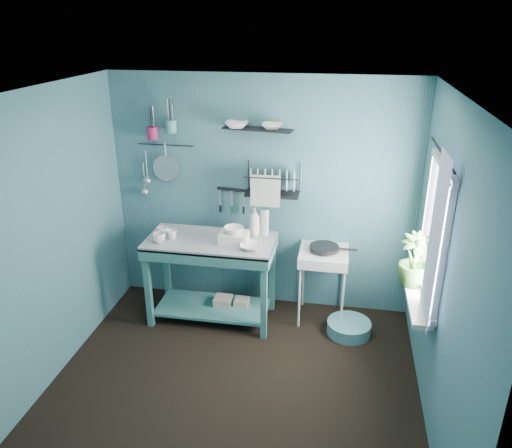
% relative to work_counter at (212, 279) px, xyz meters
% --- Properties ---
extents(floor, '(3.20, 3.20, 0.00)m').
position_rel_work_counter_xyz_m(floor, '(0.45, -1.04, -0.46)').
color(floor, black).
rests_on(floor, ground).
extents(ceiling, '(3.20, 3.20, 0.00)m').
position_rel_work_counter_xyz_m(ceiling, '(0.45, -1.04, 2.04)').
color(ceiling, silver).
rests_on(ceiling, ground).
extents(wall_back, '(3.20, 0.00, 3.20)m').
position_rel_work_counter_xyz_m(wall_back, '(0.45, 0.46, 0.79)').
color(wall_back, '#35626D').
rests_on(wall_back, ground).
extents(wall_front, '(3.20, 0.00, 3.20)m').
position_rel_work_counter_xyz_m(wall_front, '(0.45, -2.54, 0.79)').
color(wall_front, '#35626D').
rests_on(wall_front, ground).
extents(wall_left, '(0.00, 3.00, 3.00)m').
position_rel_work_counter_xyz_m(wall_left, '(-1.15, -1.04, 0.79)').
color(wall_left, '#35626D').
rests_on(wall_left, ground).
extents(wall_right, '(0.00, 3.00, 3.00)m').
position_rel_work_counter_xyz_m(wall_right, '(2.05, -1.04, 0.79)').
color(wall_right, '#35626D').
rests_on(wall_right, ground).
extents(work_counter, '(1.32, 0.71, 0.92)m').
position_rel_work_counter_xyz_m(work_counter, '(0.00, 0.00, 0.00)').
color(work_counter, '#377473').
rests_on(work_counter, floor).
extents(mug_left, '(0.12, 0.12, 0.10)m').
position_rel_work_counter_xyz_m(mug_left, '(-0.48, -0.16, 0.51)').
color(mug_left, white).
rests_on(mug_left, work_counter).
extents(mug_mid, '(0.14, 0.14, 0.09)m').
position_rel_work_counter_xyz_m(mug_mid, '(-0.38, -0.06, 0.50)').
color(mug_mid, white).
rests_on(mug_mid, work_counter).
extents(mug_right, '(0.17, 0.17, 0.10)m').
position_rel_work_counter_xyz_m(mug_right, '(-0.50, 0.00, 0.51)').
color(mug_right, white).
rests_on(mug_right, work_counter).
extents(wash_tub, '(0.28, 0.22, 0.10)m').
position_rel_work_counter_xyz_m(wash_tub, '(0.25, -0.02, 0.51)').
color(wash_tub, silver).
rests_on(wash_tub, work_counter).
extents(tub_bowl, '(0.19, 0.19, 0.06)m').
position_rel_work_counter_xyz_m(tub_bowl, '(0.25, -0.02, 0.59)').
color(tub_bowl, white).
rests_on(tub_bowl, wash_tub).
extents(soap_bottle, '(0.11, 0.12, 0.30)m').
position_rel_work_counter_xyz_m(soap_bottle, '(0.42, 0.20, 0.61)').
color(soap_bottle, silver).
rests_on(soap_bottle, work_counter).
extents(water_bottle, '(0.09, 0.09, 0.28)m').
position_rel_work_counter_xyz_m(water_bottle, '(0.52, 0.22, 0.60)').
color(water_bottle, silver).
rests_on(water_bottle, work_counter).
extents(counter_bowl, '(0.22, 0.22, 0.05)m').
position_rel_work_counter_xyz_m(counter_bowl, '(0.45, -0.15, 0.48)').
color(counter_bowl, white).
rests_on(counter_bowl, work_counter).
extents(hotplate_stand, '(0.55, 0.55, 0.79)m').
position_rel_work_counter_xyz_m(hotplate_stand, '(1.14, 0.20, -0.06)').
color(hotplate_stand, silver).
rests_on(hotplate_stand, floor).
extents(frying_pan, '(0.30, 0.30, 0.03)m').
position_rel_work_counter_xyz_m(frying_pan, '(1.14, 0.20, 0.37)').
color(frying_pan, black).
rests_on(frying_pan, hotplate_stand).
extents(knife_strip, '(0.32, 0.06, 0.03)m').
position_rel_work_counter_xyz_m(knife_strip, '(0.13, 0.43, 0.85)').
color(knife_strip, black).
rests_on(knife_strip, wall_back).
extents(dish_rack, '(0.57, 0.28, 0.32)m').
position_rel_work_counter_xyz_m(dish_rack, '(0.58, 0.33, 1.02)').
color(dish_rack, black).
rests_on(dish_rack, wall_back).
extents(upper_shelf, '(0.72, 0.29, 0.02)m').
position_rel_work_counter_xyz_m(upper_shelf, '(0.42, 0.36, 1.52)').
color(upper_shelf, black).
rests_on(upper_shelf, wall_back).
extents(shelf_bowl_left, '(0.26, 0.26, 0.06)m').
position_rel_work_counter_xyz_m(shelf_bowl_left, '(0.21, 0.36, 1.62)').
color(shelf_bowl_left, white).
rests_on(shelf_bowl_left, upper_shelf).
extents(shelf_bowl_right, '(0.23, 0.23, 0.05)m').
position_rel_work_counter_xyz_m(shelf_bowl_right, '(0.57, 0.36, 1.59)').
color(shelf_bowl_right, white).
rests_on(shelf_bowl_right, upper_shelf).
extents(utensil_cup_magenta, '(0.11, 0.11, 0.13)m').
position_rel_work_counter_xyz_m(utensil_cup_magenta, '(-0.68, 0.38, 1.43)').
color(utensil_cup_magenta, '#9D1D4B').
rests_on(utensil_cup_magenta, wall_back).
extents(utensil_cup_teal, '(0.11, 0.11, 0.13)m').
position_rel_work_counter_xyz_m(utensil_cup_teal, '(-0.47, 0.38, 1.51)').
color(utensil_cup_teal, teal).
rests_on(utensil_cup_teal, wall_back).
extents(colander, '(0.28, 0.03, 0.28)m').
position_rel_work_counter_xyz_m(colander, '(-0.57, 0.41, 1.06)').
color(colander, '#AEB2B7').
rests_on(colander, wall_back).
extents(ladle_outer, '(0.01, 0.01, 0.30)m').
position_rel_work_counter_xyz_m(ladle_outer, '(-0.79, 0.42, 1.08)').
color(ladle_outer, '#AEB2B7').
rests_on(ladle_outer, wall_back).
extents(ladle_inner, '(0.01, 0.01, 0.30)m').
position_rel_work_counter_xyz_m(ladle_inner, '(-0.83, 0.42, 0.95)').
color(ladle_inner, '#AEB2B7').
rests_on(ladle_inner, wall_back).
extents(hook_rail, '(0.60, 0.01, 0.01)m').
position_rel_work_counter_xyz_m(hook_rail, '(-0.57, 0.43, 1.30)').
color(hook_rail, black).
rests_on(hook_rail, wall_back).
extents(window_glass, '(0.00, 1.10, 1.10)m').
position_rel_work_counter_xyz_m(window_glass, '(2.04, -0.59, 0.94)').
color(window_glass, white).
rests_on(window_glass, wall_right).
extents(windowsill, '(0.16, 0.95, 0.04)m').
position_rel_work_counter_xyz_m(windowsill, '(1.95, -0.59, 0.35)').
color(windowsill, silver).
rests_on(windowsill, wall_right).
extents(curtain, '(0.00, 1.35, 1.35)m').
position_rel_work_counter_xyz_m(curtain, '(1.97, -0.89, 0.99)').
color(curtain, white).
rests_on(curtain, wall_right).
extents(curtain_rod, '(0.02, 1.05, 0.02)m').
position_rel_work_counter_xyz_m(curtain_rod, '(1.99, -0.59, 1.59)').
color(curtain_rod, black).
rests_on(curtain_rod, wall_right).
extents(potted_plant, '(0.32, 0.32, 0.47)m').
position_rel_work_counter_xyz_m(potted_plant, '(1.93, -0.42, 0.61)').
color(potted_plant, '#3A6A2A').
rests_on(potted_plant, windowsill).
extents(storage_tin_large, '(0.18, 0.18, 0.22)m').
position_rel_work_counter_xyz_m(storage_tin_large, '(0.10, 0.05, -0.35)').
color(storage_tin_large, tan).
rests_on(storage_tin_large, floor).
extents(storage_tin_small, '(0.15, 0.15, 0.20)m').
position_rel_work_counter_xyz_m(storage_tin_small, '(0.30, 0.08, -0.36)').
color(storage_tin_small, tan).
rests_on(storage_tin_small, floor).
extents(floor_basin, '(0.44, 0.44, 0.13)m').
position_rel_work_counter_xyz_m(floor_basin, '(1.44, -0.05, -0.39)').
color(floor_basin, teal).
rests_on(floor_basin, floor).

